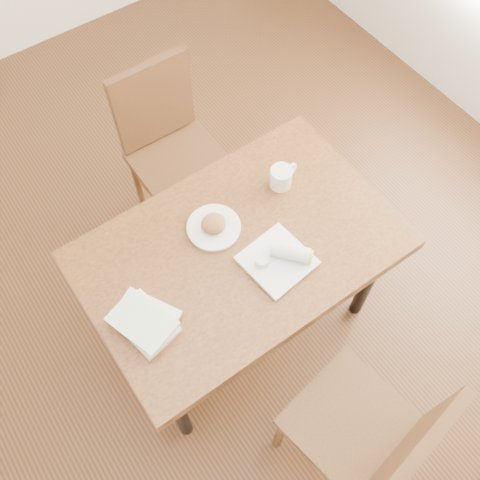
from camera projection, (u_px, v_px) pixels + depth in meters
ground at (240, 318)px, 2.73m from camera, size 4.00×5.00×0.01m
room_walls at (240, 72)px, 1.31m from camera, size 4.02×5.02×2.80m
table at (240, 257)px, 2.15m from camera, size 1.23×0.80×0.75m
chair_near at (373, 436)px, 1.92m from camera, size 0.48×0.48×0.95m
chair_far at (170, 143)px, 2.60m from camera, size 0.42×0.42×0.95m
plate_scone at (214, 226)px, 2.10m from camera, size 0.22×0.22×0.07m
coffee_mug at (282, 177)px, 2.19m from camera, size 0.14×0.09×0.09m
plate_burrito at (281, 258)px, 2.03m from camera, size 0.26×0.26×0.08m
book_stack at (144, 321)px, 1.89m from camera, size 0.24×0.28×0.06m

